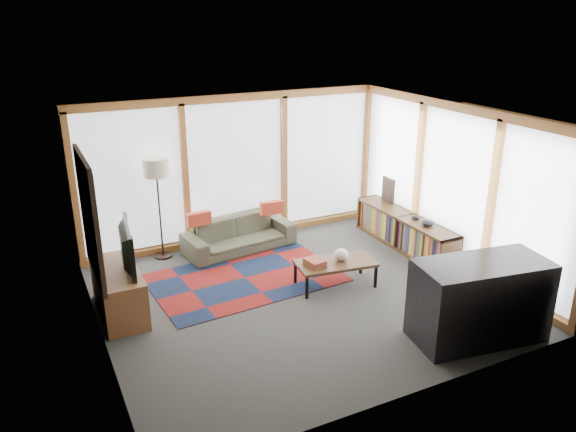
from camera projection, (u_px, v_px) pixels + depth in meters
name	position (u px, v px, depth m)	size (l,w,h in m)	color
ground	(300.00, 295.00, 8.15)	(5.50, 5.50, 0.00)	#2C2C29
room_envelope	(313.00, 180.00, 8.29)	(5.52, 5.02, 2.62)	#3D362D
rug	(245.00, 278.00, 8.67)	(2.82, 1.81, 0.01)	maroon
sofa	(239.00, 234.00, 9.62)	(1.91, 0.75, 0.56)	#333829
pillow_left	(199.00, 219.00, 9.23)	(0.40, 0.12, 0.22)	#B53922
pillow_right	(272.00, 208.00, 9.74)	(0.41, 0.12, 0.23)	#B53922
floor_lamp	(159.00, 209.00, 9.14)	(0.43, 0.43, 1.71)	black
coffee_table	(335.00, 274.00, 8.38)	(1.17, 0.58, 0.39)	#372213
book_stack	(315.00, 262.00, 8.18)	(0.23, 0.29, 0.10)	brown
vase	(341.00, 255.00, 8.33)	(0.22, 0.22, 0.19)	beige
bookshelf	(405.00, 232.00, 9.70)	(0.43, 2.37, 0.59)	#372213
bowl_a	(428.00, 223.00, 9.13)	(0.21, 0.21, 0.11)	black
bowl_b	(416.00, 217.00, 9.42)	(0.15, 0.15, 0.07)	black
shelf_picture	(388.00, 190.00, 10.19)	(0.04, 0.35, 0.45)	black
tv_console	(119.00, 292.00, 7.58)	(0.54, 1.30, 0.65)	brown
television	(121.00, 247.00, 7.41)	(1.06, 0.14, 0.61)	black
bar_counter	(480.00, 300.00, 6.95)	(1.63, 0.76, 1.03)	black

